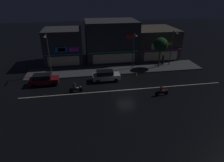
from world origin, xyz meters
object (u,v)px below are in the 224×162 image
object	(u,v)px
pedestrian_on_sidewalk	(163,60)
parked_car_trailing	(106,75)
parked_car_near_kerb	(44,79)
motorcycle_lead	(162,91)
streetlamp_mid	(134,48)
streetlamp_east	(172,45)
traffic_cone	(136,73)
streetlamp_west	(48,52)
motorcycle_following	(75,88)

from	to	relation	value
pedestrian_on_sidewalk	parked_car_trailing	size ratio (longest dim) A/B	0.46
parked_car_near_kerb	parked_car_trailing	size ratio (longest dim) A/B	1.00
pedestrian_on_sidewalk	motorcycle_lead	bearing A→B (deg)	9.35
streetlamp_mid	streetlamp_east	distance (m)	7.39
pedestrian_on_sidewalk	parked_car_trailing	bearing A→B (deg)	-33.23
motorcycle_lead	streetlamp_mid	bearing A→B (deg)	-83.43
streetlamp_east	motorcycle_lead	size ratio (longest dim) A/B	3.36
streetlamp_east	traffic_cone	xyz separation A→B (m)	(-7.51, -3.20, -3.68)
streetlamp_mid	pedestrian_on_sidewalk	bearing A→B (deg)	9.12
pedestrian_on_sidewalk	traffic_cone	size ratio (longest dim) A/B	3.59
streetlamp_west	motorcycle_lead	xyz separation A→B (m)	(15.70, -9.46, -3.50)
streetlamp_west	parked_car_trailing	xyz separation A→B (m)	(8.83, -3.58, -3.27)
parked_car_trailing	motorcycle_following	bearing A→B (deg)	-147.23
streetlamp_west	traffic_cone	bearing A→B (deg)	-8.85
streetlamp_east	pedestrian_on_sidewalk	world-z (taller)	streetlamp_east
streetlamp_mid	pedestrian_on_sidewalk	world-z (taller)	streetlamp_mid
pedestrian_on_sidewalk	motorcycle_following	bearing A→B (deg)	-30.47
streetlamp_mid	parked_car_near_kerb	world-z (taller)	streetlamp_mid
streetlamp_west	pedestrian_on_sidewalk	world-z (taller)	streetlamp_west
parked_car_trailing	streetlamp_mid	bearing A→B (deg)	36.92
streetlamp_east	pedestrian_on_sidewalk	bearing A→B (deg)	154.48
streetlamp_west	motorcycle_lead	bearing A→B (deg)	-31.06
pedestrian_on_sidewalk	parked_car_near_kerb	world-z (taller)	pedestrian_on_sidewalk
parked_car_near_kerb	motorcycle_lead	world-z (taller)	parked_car_near_kerb
pedestrian_on_sidewalk	traffic_cone	world-z (taller)	pedestrian_on_sidewalk
streetlamp_mid	traffic_cone	distance (m)	4.57
streetlamp_west	motorcycle_lead	distance (m)	18.66
parked_car_trailing	motorcycle_following	world-z (taller)	parked_car_trailing
parked_car_trailing	parked_car_near_kerb	bearing A→B (deg)	179.47
parked_car_near_kerb	traffic_cone	world-z (taller)	parked_car_near_kerb
streetlamp_east	parked_car_trailing	distance (m)	14.03
streetlamp_east	traffic_cone	world-z (taller)	streetlamp_east
streetlamp_west	motorcycle_following	world-z (taller)	streetlamp_west
traffic_cone	motorcycle_lead	bearing A→B (deg)	-78.49
streetlamp_east	parked_car_trailing	world-z (taller)	streetlamp_east
streetlamp_east	parked_car_trailing	bearing A→B (deg)	-160.49
streetlamp_east	traffic_cone	bearing A→B (deg)	-156.91
streetlamp_mid	parked_car_trailing	xyz separation A→B (m)	(-5.52, -4.15, -3.03)
parked_car_trailing	traffic_cone	xyz separation A→B (m)	(5.39, 1.37, -0.59)
streetlamp_east	parked_car_near_kerb	bearing A→B (deg)	-168.67
streetlamp_west	parked_car_trailing	world-z (taller)	streetlamp_west
streetlamp_east	pedestrian_on_sidewalk	distance (m)	3.19
streetlamp_east	streetlamp_west	bearing A→B (deg)	-177.40
streetlamp_east	traffic_cone	size ratio (longest dim) A/B	11.61
pedestrian_on_sidewalk	parked_car_near_kerb	size ratio (longest dim) A/B	0.46
streetlamp_mid	streetlamp_east	bearing A→B (deg)	3.26
parked_car_trailing	pedestrian_on_sidewalk	bearing A→B (deg)	23.72
streetlamp_west	streetlamp_mid	distance (m)	14.37
streetlamp_west	parked_car_near_kerb	size ratio (longest dim) A/B	1.57
streetlamp_mid	traffic_cone	size ratio (longest dim) A/B	11.40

